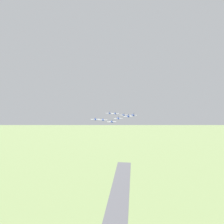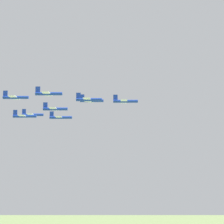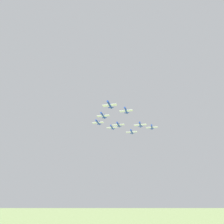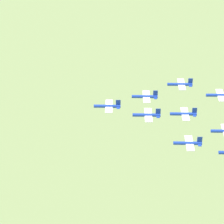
{
  "view_description": "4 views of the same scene",
  "coord_description": "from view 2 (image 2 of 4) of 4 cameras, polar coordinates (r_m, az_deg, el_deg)",
  "views": [
    {
      "loc": [
        90.9,
        153.68,
        142.86
      ],
      "look_at": [
        9.15,
        -23.8,
        129.53
      ],
      "focal_mm": 28.0,
      "sensor_mm": 36.0,
      "label": 1
    },
    {
      "loc": [
        -136.6,
        31.97,
        103.96
      ],
      "look_at": [
        8.32,
        -15.62,
        124.07
      ],
      "focal_mm": 70.0,
      "sensor_mm": 36.0,
      "label": 2
    },
    {
      "loc": [
        -0.79,
        -106.68,
        83.59
      ],
      "look_at": [
        9.0,
        -14.42,
        126.22
      ],
      "focal_mm": 28.0,
      "sensor_mm": 36.0,
      "label": 3
    },
    {
      "loc": [
        147.03,
        -64.58,
        217.77
      ],
      "look_at": [
        7.18,
        -18.64,
        125.52
      ],
      "focal_mm": 85.0,
      "sensor_mm": 36.0,
      "label": 4
    }
  ],
  "objects": [
    {
      "name": "jet_3",
      "position": [
        170.21,
        -6.82,
        -0.71
      ],
      "size": [
        8.44,
        8.68,
        2.93
      ],
      "rotation": [
        0.0,
        0.0,
        2.81
      ],
      "color": "#19389E"
    },
    {
      "name": "jet_5",
      "position": [
        142.13,
        -8.4,
        2.39
      ],
      "size": [
        8.44,
        8.68,
        2.93
      ],
      "rotation": [
        0.0,
        0.0,
        2.81
      ],
      "color": "#19389E"
    },
    {
      "name": "jet_4",
      "position": [
        155.99,
        -7.54,
        0.41
      ],
      "size": [
        8.44,
        8.68,
        2.93
      ],
      "rotation": [
        0.0,
        0.0,
        2.81
      ],
      "color": "#19389E"
    },
    {
      "name": "jet_6",
      "position": [
        179.72,
        -10.43,
        -0.35
      ],
      "size": [
        8.44,
        8.68,
        2.93
      ],
      "rotation": [
        0.0,
        0.0,
        2.81
      ],
      "color": "#19389E"
    },
    {
      "name": "jet_2",
      "position": [
        147.71,
        -3.16,
        1.64
      ],
      "size": [
        8.44,
        8.68,
        2.93
      ],
      "rotation": [
        0.0,
        0.0,
        2.81
      ],
      "color": "#19389E"
    },
    {
      "name": "jet_1",
      "position": [
        162.45,
        -2.78,
        1.49
      ],
      "size": [
        8.44,
        8.68,
        2.93
      ],
      "rotation": [
        0.0,
        0.0,
        2.81
      ],
      "color": "#19389E"
    },
    {
      "name": "jet_0",
      "position": [
        154.64,
        1.65,
        1.42
      ],
      "size": [
        8.44,
        8.68,
        2.93
      ],
      "rotation": [
        0.0,
        0.0,
        2.81
      ],
      "color": "#19389E"
    },
    {
      "name": "jet_8",
      "position": [
        151.71,
        -12.59,
        1.88
      ],
      "size": [
        8.44,
        8.68,
        2.93
      ],
      "rotation": [
        0.0,
        0.0,
        2.81
      ],
      "color": "#19389E"
    },
    {
      "name": "jet_7",
      "position": [
        165.2,
        -11.45,
        -0.53
      ],
      "size": [
        8.44,
        8.68,
        2.93
      ],
      "rotation": [
        0.0,
        0.0,
        2.81
      ],
      "color": "#19389E"
    }
  ]
}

